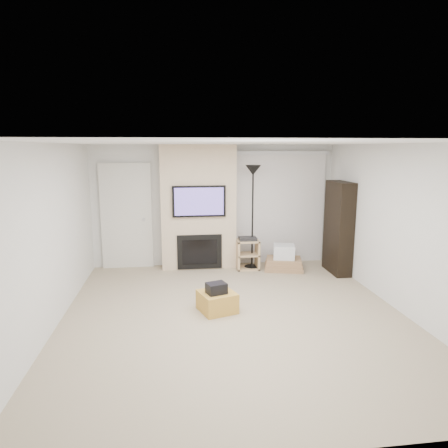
{
  "coord_description": "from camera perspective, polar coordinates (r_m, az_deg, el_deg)",
  "views": [
    {
      "loc": [
        -0.86,
        -5.45,
        2.44
      ],
      "look_at": [
        0.0,
        1.2,
        1.15
      ],
      "focal_mm": 32.0,
      "sensor_mm": 36.0,
      "label": 1
    }
  ],
  "objects": [
    {
      "name": "hvac_vent",
      "position": [
        6.38,
        4.11,
        11.38
      ],
      "size": [
        0.35,
        0.18,
        0.01
      ],
      "primitive_type": "cube",
      "color": "silver",
      "rests_on": "ceiling"
    },
    {
      "name": "floor",
      "position": [
        6.03,
        1.49,
        -12.97
      ],
      "size": [
        5.0,
        5.5,
        0.0
      ],
      "primitive_type": "cube",
      "color": "tan",
      "rests_on": "ground"
    },
    {
      "name": "fireplace_wall",
      "position": [
        8.1,
        -3.67,
        2.31
      ],
      "size": [
        1.5,
        0.47,
        2.5
      ],
      "color": "beige",
      "rests_on": "floor"
    },
    {
      "name": "vertical_blinds",
      "position": [
        8.54,
        8.07,
        2.92
      ],
      "size": [
        1.98,
        0.1,
        2.37
      ],
      "color": "silver",
      "rests_on": "floor"
    },
    {
      "name": "bookshelf",
      "position": [
        8.1,
        16.04,
        -0.5
      ],
      "size": [
        0.3,
        0.8,
        1.8
      ],
      "color": "black",
      "rests_on": "floor"
    },
    {
      "name": "wall_front",
      "position": [
        3.07,
        9.67,
        -12.02
      ],
      "size": [
        5.0,
        0.0,
        2.5
      ],
      "primitive_type": "cube",
      "rotation": [
        1.57,
        0.0,
        0.0
      ],
      "color": "silver",
      "rests_on": "ground"
    },
    {
      "name": "box_stack",
      "position": [
        8.21,
        8.53,
        -5.12
      ],
      "size": [
        0.88,
        0.74,
        0.51
      ],
      "color": "#A17953",
      "rests_on": "floor"
    },
    {
      "name": "av_stand",
      "position": [
        8.14,
        3.38,
        -4.05
      ],
      "size": [
        0.45,
        0.38,
        0.66
      ],
      "color": "tan",
      "rests_on": "floor"
    },
    {
      "name": "floor_lamp",
      "position": [
        7.96,
        4.15,
        5.19
      ],
      "size": [
        0.31,
        0.31,
        2.1
      ],
      "color": "black",
      "rests_on": "floor"
    },
    {
      "name": "entry_door",
      "position": [
        8.33,
        -13.73,
        1.0
      ],
      "size": [
        1.02,
        0.11,
        2.14
      ],
      "color": "silver",
      "rests_on": "floor"
    },
    {
      "name": "wall_left",
      "position": [
        5.81,
        -23.6,
        -1.83
      ],
      "size": [
        0.0,
        5.5,
        2.5
      ],
      "primitive_type": "cube",
      "rotation": [
        1.57,
        0.0,
        1.57
      ],
      "color": "silver",
      "rests_on": "ground"
    },
    {
      "name": "ottoman",
      "position": [
        6.14,
        -0.99,
        -11.02
      ],
      "size": [
        0.63,
        0.63,
        0.3
      ],
      "primitive_type": "cube",
      "rotation": [
        0.0,
        0.0,
        0.32
      ],
      "color": "gold",
      "rests_on": "floor"
    },
    {
      "name": "wall_right",
      "position": [
        6.51,
        23.86,
        -0.58
      ],
      "size": [
        0.0,
        5.5,
        2.5
      ],
      "primitive_type": "cube",
      "rotation": [
        1.57,
        0.0,
        1.57
      ],
      "color": "silver",
      "rests_on": "ground"
    },
    {
      "name": "ceiling",
      "position": [
        5.52,
        1.62,
        11.52
      ],
      "size": [
        5.0,
        5.5,
        0.0
      ],
      "primitive_type": "cube",
      "color": "white",
      "rests_on": "wall_back"
    },
    {
      "name": "wall_back",
      "position": [
        8.33,
        -1.36,
        2.67
      ],
      "size": [
        5.0,
        0.0,
        2.5
      ],
      "primitive_type": "cube",
      "rotation": [
        1.57,
        0.0,
        0.0
      ],
      "color": "silver",
      "rests_on": "ground"
    },
    {
      "name": "black_bag",
      "position": [
        6.01,
        -1.1,
        -9.16
      ],
      "size": [
        0.34,
        0.3,
        0.16
      ],
      "primitive_type": "cube",
      "rotation": [
        0.0,
        0.0,
        0.32
      ],
      "color": "black",
      "rests_on": "ottoman"
    }
  ]
}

